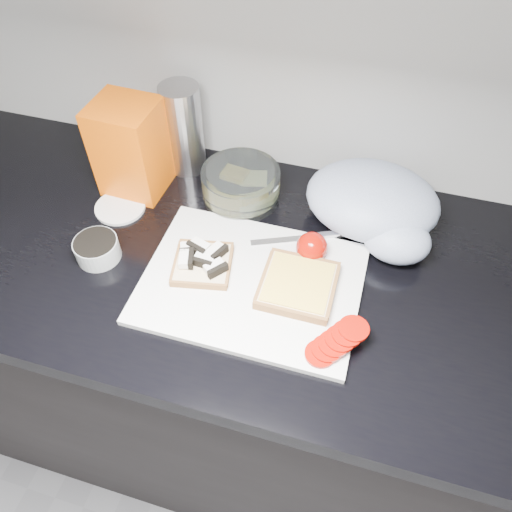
% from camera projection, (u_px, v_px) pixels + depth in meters
% --- Properties ---
extents(base_cabinet, '(3.50, 0.60, 0.86)m').
position_uv_depth(base_cabinet, '(238.00, 367.00, 1.34)').
color(base_cabinet, black).
rests_on(base_cabinet, ground).
extents(countertop, '(3.50, 0.64, 0.04)m').
position_uv_depth(countertop, '(232.00, 260.00, 1.00)').
color(countertop, black).
rests_on(countertop, base_cabinet).
extents(cutting_board, '(0.40, 0.30, 0.01)m').
position_uv_depth(cutting_board, '(251.00, 283.00, 0.93)').
color(cutting_board, white).
rests_on(cutting_board, countertop).
extents(bread_left, '(0.13, 0.13, 0.03)m').
position_uv_depth(bread_left, '(202.00, 262.00, 0.94)').
color(bread_left, beige).
rests_on(bread_left, cutting_board).
extents(bread_right, '(0.14, 0.14, 0.02)m').
position_uv_depth(bread_right, '(298.00, 285.00, 0.91)').
color(bread_right, beige).
rests_on(bread_right, cutting_board).
extents(tomato_slices, '(0.11, 0.12, 0.03)m').
position_uv_depth(tomato_slices, '(337.00, 341.00, 0.83)').
color(tomato_slices, '#9C0C03').
rests_on(tomato_slices, cutting_board).
extents(knife, '(0.18, 0.09, 0.01)m').
position_uv_depth(knife, '(311.00, 237.00, 0.99)').
color(knife, silver).
rests_on(knife, cutting_board).
extents(seed_tub, '(0.09, 0.09, 0.04)m').
position_uv_depth(seed_tub, '(97.00, 248.00, 0.96)').
color(seed_tub, '#A0A5A5').
rests_on(seed_tub, countertop).
extents(tub_lid, '(0.12, 0.12, 0.01)m').
position_uv_depth(tub_lid, '(120.00, 207.00, 1.06)').
color(tub_lid, silver).
rests_on(tub_lid, countertop).
extents(glass_bowl, '(0.17, 0.17, 0.07)m').
position_uv_depth(glass_bowl, '(241.00, 185.00, 1.06)').
color(glass_bowl, silver).
rests_on(glass_bowl, countertop).
extents(bread_bag, '(0.13, 0.13, 0.20)m').
position_uv_depth(bread_bag, '(131.00, 148.00, 1.04)').
color(bread_bag, '#F04D04').
rests_on(bread_bag, countertop).
extents(steel_canister, '(0.08, 0.08, 0.20)m').
position_uv_depth(steel_canister, '(184.00, 129.00, 1.08)').
color(steel_canister, '#A2A3A7').
rests_on(steel_canister, countertop).
extents(grocery_bag, '(0.28, 0.25, 0.12)m').
position_uv_depth(grocery_bag, '(376.00, 205.00, 0.99)').
color(grocery_bag, '#B1BADA').
rests_on(grocery_bag, countertop).
extents(whole_tomatoes, '(0.06, 0.06, 0.06)m').
position_uv_depth(whole_tomatoes, '(312.00, 247.00, 0.95)').
color(whole_tomatoes, '#9C0C03').
rests_on(whole_tomatoes, countertop).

